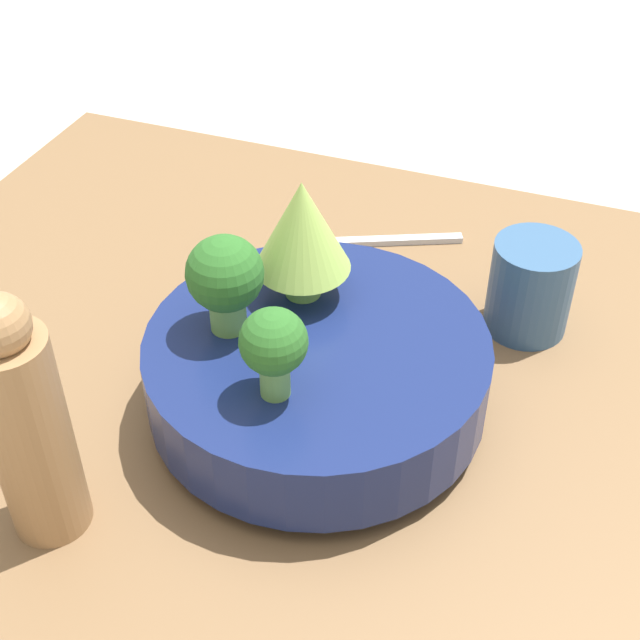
{
  "coord_description": "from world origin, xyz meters",
  "views": [
    {
      "loc": [
        -0.17,
        0.43,
        0.52
      ],
      "look_at": [
        -0.0,
        -0.02,
        0.13
      ],
      "focal_mm": 50.0,
      "sensor_mm": 36.0,
      "label": 1
    }
  ],
  "objects_px": {
    "bowl": "(320,372)",
    "fork": "(372,241)",
    "pepper_mill": "(27,425)",
    "cup": "(530,287)"
  },
  "relations": [
    {
      "from": "fork",
      "to": "bowl",
      "type": "bearing_deg",
      "value": 97.68
    },
    {
      "from": "pepper_mill",
      "to": "bowl",
      "type": "bearing_deg",
      "value": -130.3
    },
    {
      "from": "pepper_mill",
      "to": "fork",
      "type": "distance_m",
      "value": 0.41
    },
    {
      "from": "cup",
      "to": "fork",
      "type": "xyz_separation_m",
      "value": [
        0.16,
        -0.07,
        -0.04
      ]
    },
    {
      "from": "cup",
      "to": "fork",
      "type": "distance_m",
      "value": 0.18
    },
    {
      "from": "bowl",
      "to": "fork",
      "type": "height_order",
      "value": "bowl"
    },
    {
      "from": "fork",
      "to": "pepper_mill",
      "type": "bearing_deg",
      "value": 75.06
    },
    {
      "from": "cup",
      "to": "fork",
      "type": "bearing_deg",
      "value": -24.27
    },
    {
      "from": "bowl",
      "to": "cup",
      "type": "distance_m",
      "value": 0.2
    },
    {
      "from": "pepper_mill",
      "to": "fork",
      "type": "xyz_separation_m",
      "value": [
        -0.1,
        -0.38,
        -0.09
      ]
    }
  ]
}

